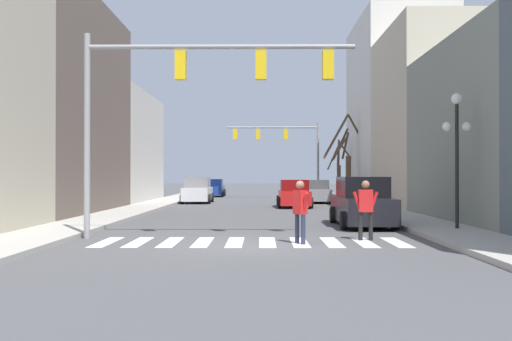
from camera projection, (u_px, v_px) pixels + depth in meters
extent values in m
plane|color=#4C4C4F|center=(251.00, 246.00, 15.74)|extent=(240.00, 240.00, 0.00)
cube|color=#ADA89E|center=(15.00, 243.00, 15.79)|extent=(2.26, 90.00, 0.15)
cube|color=#ADA89E|center=(488.00, 244.00, 15.69)|extent=(2.26, 90.00, 0.15)
cube|color=#66564C|center=(39.00, 107.00, 28.67)|extent=(6.00, 12.79, 10.27)
cube|color=beige|center=(106.00, 148.00, 41.04)|extent=(6.00, 11.97, 7.44)
cube|color=#BCB299|center=(439.00, 119.00, 33.78)|extent=(6.00, 9.47, 10.11)
cube|color=beige|center=(398.00, 111.00, 44.00)|extent=(6.00, 10.95, 13.21)
cube|color=white|center=(106.00, 242.00, 16.71)|extent=(0.45, 2.60, 0.01)
cube|color=white|center=(138.00, 242.00, 16.70)|extent=(0.45, 2.60, 0.01)
cube|color=white|center=(171.00, 242.00, 16.69)|extent=(0.45, 2.60, 0.01)
cube|color=white|center=(203.00, 242.00, 16.68)|extent=(0.45, 2.60, 0.01)
cube|color=white|center=(235.00, 242.00, 16.68)|extent=(0.45, 2.60, 0.01)
cube|color=white|center=(267.00, 242.00, 16.67)|extent=(0.45, 2.60, 0.01)
cube|color=white|center=(300.00, 242.00, 16.66)|extent=(0.45, 2.60, 0.01)
cube|color=white|center=(332.00, 242.00, 16.66)|extent=(0.45, 2.60, 0.01)
cube|color=white|center=(364.00, 242.00, 16.65)|extent=(0.45, 2.60, 0.01)
cube|color=white|center=(397.00, 242.00, 16.64)|extent=(0.45, 2.60, 0.01)
cylinder|color=gray|center=(87.00, 136.00, 17.62)|extent=(0.18, 0.18, 6.06)
cylinder|color=gray|center=(221.00, 47.00, 17.61)|extent=(7.89, 0.14, 0.14)
cube|color=yellow|center=(181.00, 66.00, 17.62)|extent=(0.32, 0.28, 0.84)
cube|color=yellow|center=(261.00, 65.00, 17.60)|extent=(0.32, 0.28, 0.84)
cube|color=yellow|center=(328.00, 65.00, 17.58)|extent=(0.32, 0.28, 0.84)
cylinder|color=gray|center=(318.00, 160.00, 47.87)|extent=(0.18, 0.18, 6.11)
cylinder|color=gray|center=(272.00, 127.00, 47.92)|extent=(7.38, 0.14, 0.14)
cube|color=yellow|center=(286.00, 134.00, 47.91)|extent=(0.32, 0.28, 0.84)
cube|color=yellow|center=(258.00, 134.00, 47.93)|extent=(0.32, 0.28, 0.84)
cube|color=yellow|center=(235.00, 134.00, 47.94)|extent=(0.32, 0.28, 0.84)
cylinder|color=black|center=(457.00, 166.00, 19.40)|extent=(0.12, 0.12, 4.03)
sphere|color=white|center=(457.00, 99.00, 19.42)|extent=(0.36, 0.36, 0.36)
sphere|color=white|center=(447.00, 127.00, 19.41)|extent=(0.31, 0.31, 0.31)
sphere|color=white|center=(467.00, 127.00, 19.41)|extent=(0.31, 0.31, 0.31)
cube|color=silver|center=(197.00, 194.00, 40.22)|extent=(1.72, 4.14, 0.86)
cube|color=slate|center=(197.00, 182.00, 40.23)|extent=(1.58, 2.15, 0.70)
cylinder|color=black|center=(187.00, 198.00, 41.51)|extent=(0.22, 0.64, 0.64)
cylinder|color=black|center=(212.00, 198.00, 41.49)|extent=(0.22, 0.64, 0.64)
cylinder|color=black|center=(182.00, 199.00, 38.94)|extent=(0.22, 0.64, 0.64)
cylinder|color=black|center=(209.00, 199.00, 38.93)|extent=(0.22, 0.64, 0.64)
cube|color=gray|center=(315.00, 195.00, 40.63)|extent=(1.80, 4.65, 0.76)
cube|color=#464648|center=(315.00, 184.00, 40.64)|extent=(1.65, 2.42, 0.62)
cylinder|color=black|center=(300.00, 197.00, 42.08)|extent=(0.22, 0.64, 0.64)
cylinder|color=black|center=(326.00, 197.00, 42.06)|extent=(0.22, 0.64, 0.64)
cylinder|color=black|center=(303.00, 199.00, 39.20)|extent=(0.22, 0.64, 0.64)
cylinder|color=black|center=(331.00, 199.00, 39.18)|extent=(0.22, 0.64, 0.64)
cube|color=navy|center=(213.00, 190.00, 52.40)|extent=(1.83, 4.10, 0.74)
cube|color=#0E1C46|center=(213.00, 183.00, 52.40)|extent=(1.69, 2.13, 0.61)
cylinder|color=black|center=(204.00, 192.00, 53.67)|extent=(0.22, 0.64, 0.64)
cylinder|color=black|center=(224.00, 192.00, 53.66)|extent=(0.22, 0.64, 0.64)
cylinder|color=black|center=(201.00, 193.00, 51.13)|extent=(0.22, 0.64, 0.64)
cylinder|color=black|center=(223.00, 193.00, 51.11)|extent=(0.22, 0.64, 0.64)
cube|color=red|center=(294.00, 198.00, 34.83)|extent=(1.72, 4.18, 0.79)
cube|color=maroon|center=(294.00, 185.00, 34.83)|extent=(1.58, 2.18, 0.64)
cylinder|color=black|center=(278.00, 201.00, 36.13)|extent=(0.22, 0.64, 0.64)
cylinder|color=black|center=(307.00, 201.00, 36.11)|extent=(0.22, 0.64, 0.64)
cylinder|color=black|center=(280.00, 203.00, 33.53)|extent=(0.22, 0.64, 0.64)
cylinder|color=black|center=(311.00, 203.00, 33.52)|extent=(0.22, 0.64, 0.64)
cube|color=black|center=(362.00, 209.00, 21.94)|extent=(1.73, 4.87, 0.90)
cube|color=black|center=(362.00, 187.00, 21.95)|extent=(1.59, 2.53, 0.74)
cylinder|color=black|center=(333.00, 215.00, 23.46)|extent=(0.22, 0.64, 0.64)
cylinder|color=black|center=(378.00, 215.00, 23.45)|extent=(0.22, 0.64, 0.64)
cylinder|color=black|center=(344.00, 221.00, 20.44)|extent=(0.22, 0.64, 0.64)
cylinder|color=black|center=(395.00, 221.00, 20.42)|extent=(0.22, 0.64, 0.64)
cylinder|color=black|center=(371.00, 226.00, 17.17)|extent=(0.12, 0.12, 0.82)
cylinder|color=black|center=(360.00, 226.00, 17.17)|extent=(0.12, 0.12, 0.82)
cube|color=red|center=(366.00, 201.00, 17.18)|extent=(0.40, 0.23, 0.64)
sphere|color=#8C664C|center=(366.00, 184.00, 17.18)|extent=(0.23, 0.23, 0.23)
cylinder|color=red|center=(374.00, 202.00, 17.17)|extent=(0.28, 0.09, 0.62)
cylinder|color=red|center=(358.00, 202.00, 17.18)|extent=(0.28, 0.09, 0.62)
cylinder|color=#282D47|center=(303.00, 229.00, 16.15)|extent=(0.12, 0.12, 0.82)
cylinder|color=#282D47|center=(297.00, 229.00, 16.40)|extent=(0.12, 0.12, 0.82)
cube|color=red|center=(300.00, 202.00, 16.28)|extent=(0.40, 0.46, 0.64)
sphere|color=#8C664C|center=(300.00, 185.00, 16.28)|extent=(0.23, 0.23, 0.23)
cylinder|color=red|center=(305.00, 204.00, 16.08)|extent=(0.22, 0.29, 0.62)
cylinder|color=red|center=(295.00, 203.00, 16.48)|extent=(0.22, 0.29, 0.62)
cylinder|color=brown|center=(348.00, 177.00, 43.29)|extent=(0.39, 0.39, 3.11)
cylinder|color=brown|center=(341.00, 144.00, 43.99)|extent=(1.01, 1.52, 2.26)
cylinder|color=brown|center=(360.00, 137.00, 43.73)|extent=(1.98, 1.05, 3.18)
cylinder|color=brown|center=(340.00, 147.00, 43.30)|extent=(1.33, 0.19, 1.96)
cylinder|color=brown|center=(345.00, 146.00, 43.83)|extent=(0.43, 1.19, 1.96)
cylinder|color=brown|center=(336.00, 136.00, 43.29)|extent=(1.94, 0.24, 3.29)
cylinder|color=brown|center=(339.00, 181.00, 46.61)|extent=(0.31, 0.31, 2.51)
cylinder|color=brown|center=(339.00, 155.00, 47.05)|extent=(0.24, 0.99, 1.90)
cylinder|color=brown|center=(333.00, 158.00, 47.42)|extent=(0.75, 1.70, 1.91)
cylinder|color=brown|center=(338.00, 153.00, 47.34)|extent=(0.21, 1.52, 2.08)
cylinder|color=brown|center=(348.00, 155.00, 46.98)|extent=(1.68, 0.91, 2.21)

